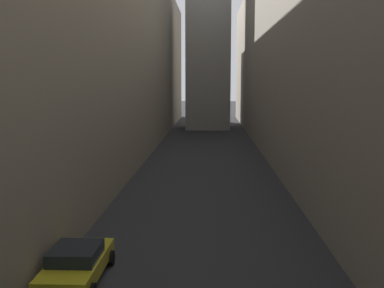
% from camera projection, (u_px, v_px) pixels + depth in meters
% --- Properties ---
extents(ground_plane, '(264.00, 264.00, 0.00)m').
position_uv_depth(ground_plane, '(206.00, 167.00, 39.47)').
color(ground_plane, '#232326').
extents(building_block_left, '(14.06, 108.00, 20.46)m').
position_uv_depth(building_block_left, '(62.00, 46.00, 40.58)').
color(building_block_left, '#756B5B').
rests_on(building_block_left, ground).
extents(building_block_right, '(10.70, 108.00, 20.05)m').
position_uv_depth(building_block_right, '(334.00, 47.00, 39.69)').
color(building_block_right, gray).
rests_on(building_block_right, ground).
extents(parked_car_left_far, '(2.01, 4.40, 1.33)m').
position_uv_depth(parked_car_left_far, '(77.00, 263.00, 16.78)').
color(parked_car_left_far, '#A59919').
rests_on(parked_car_left_far, ground).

